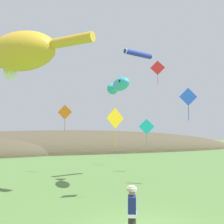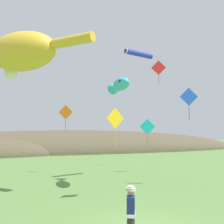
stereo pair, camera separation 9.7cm
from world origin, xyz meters
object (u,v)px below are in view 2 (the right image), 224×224
(kite_tube_streamer, at_px, (138,54))
(kite_diamond_blue, at_px, (189,97))
(kite_giant_cat, at_px, (14,54))
(kite_diamond_red, at_px, (159,68))
(kite_diamond_gold, at_px, (115,119))
(kite_diamond_orange, at_px, (66,112))
(kite_fish_windsock, at_px, (119,85))
(kite_diamond_teal, at_px, (147,127))
(festival_attendant, at_px, (131,214))

(kite_tube_streamer, bearing_deg, kite_diamond_blue, -51.53)
(kite_giant_cat, relative_size, kite_diamond_red, 3.19)
(kite_giant_cat, relative_size, kite_diamond_gold, 3.65)
(kite_tube_streamer, xyz_separation_m, kite_diamond_gold, (-2.89, -4.23, -4.76))
(kite_diamond_orange, bearing_deg, kite_diamond_gold, -77.26)
(kite_fish_windsock, relative_size, kite_diamond_teal, 1.30)
(kite_diamond_blue, relative_size, kite_diamond_orange, 0.97)
(kite_giant_cat, height_order, kite_diamond_red, kite_diamond_red)
(kite_tube_streamer, bearing_deg, kite_diamond_red, 50.43)
(kite_diamond_red, bearing_deg, kite_diamond_teal, -135.00)
(kite_tube_streamer, xyz_separation_m, kite_diamond_orange, (-4.70, 3.76, -3.97))
(kite_diamond_red, distance_m, kite_diamond_teal, 6.11)
(kite_fish_windsock, xyz_separation_m, kite_diamond_red, (5.62, 6.25, 2.91))
(kite_diamond_gold, bearing_deg, kite_diamond_orange, 102.74)
(festival_attendant, distance_m, kite_diamond_orange, 13.19)
(kite_diamond_teal, bearing_deg, kite_diamond_red, 45.00)
(kite_diamond_gold, distance_m, kite_diamond_teal, 8.09)
(kite_diamond_gold, bearing_deg, kite_diamond_red, 52.88)
(kite_diamond_teal, bearing_deg, kite_giant_cat, -165.52)
(kite_diamond_blue, bearing_deg, kite_fish_windsock, 166.84)
(kite_diamond_red, xyz_separation_m, kite_diamond_blue, (-1.49, -7.21, -3.63))
(kite_diamond_blue, bearing_deg, kite_diamond_orange, 136.60)
(kite_diamond_gold, relative_size, kite_diamond_blue, 0.97)
(kite_fish_windsock, height_order, kite_tube_streamer, kite_tube_streamer)
(festival_attendant, xyz_separation_m, kite_diamond_teal, (5.38, 11.27, 2.71))
(kite_tube_streamer, bearing_deg, kite_fish_windsock, -137.23)
(kite_fish_windsock, distance_m, kite_diamond_teal, 6.10)
(kite_fish_windsock, distance_m, kite_diamond_blue, 4.30)
(festival_attendant, xyz_separation_m, kite_giant_cat, (-4.43, 8.74, 7.15))
(kite_tube_streamer, height_order, kite_diamond_red, kite_diamond_red)
(kite_tube_streamer, bearing_deg, kite_diamond_gold, -124.36)
(kite_diamond_blue, bearing_deg, kite_diamond_red, 78.29)
(kite_diamond_blue, xyz_separation_m, kite_diamond_orange, (-6.88, 6.51, -0.64))
(kite_diamond_teal, height_order, kite_diamond_blue, kite_diamond_blue)
(festival_attendant, height_order, kite_diamond_teal, kite_diamond_teal)
(kite_diamond_gold, height_order, kite_diamond_orange, kite_diamond_orange)
(kite_diamond_gold, xyz_separation_m, kite_diamond_teal, (4.56, 6.68, -0.35))
(kite_diamond_blue, bearing_deg, festival_attendant, -134.16)
(festival_attendant, relative_size, kite_diamond_gold, 0.91)
(festival_attendant, xyz_separation_m, kite_diamond_gold, (0.81, 4.60, 3.06))
(kite_diamond_teal, relative_size, kite_diamond_orange, 1.04)
(kite_giant_cat, relative_size, kite_fish_windsock, 2.54)
(kite_diamond_gold, bearing_deg, kite_fish_windsock, 68.60)
(kite_fish_windsock, distance_m, kite_tube_streamer, 3.71)
(festival_attendant, relative_size, kite_diamond_blue, 0.88)
(kite_giant_cat, xyz_separation_m, kite_diamond_orange, (3.44, 3.84, -3.31))
(kite_giant_cat, bearing_deg, kite_tube_streamer, 0.60)
(kite_giant_cat, distance_m, kite_diamond_teal, 11.07)
(kite_diamond_red, distance_m, kite_diamond_blue, 8.21)
(festival_attendant, xyz_separation_m, kite_tube_streamer, (3.70, 8.82, 7.81))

